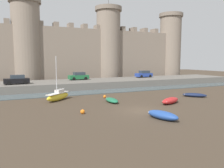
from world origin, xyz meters
name	(u,v)px	position (x,y,z in m)	size (l,w,h in m)	color
ground_plane	(140,111)	(0.00, 0.00, 0.00)	(160.00, 160.00, 0.00)	#423528
water_channel	(95,92)	(0.00, 15.10, 0.05)	(80.00, 4.50, 0.10)	#47565B
quay_road	(83,84)	(0.00, 22.35, 0.70)	(70.77, 10.00, 1.40)	#666059
castle	(71,49)	(0.00, 31.96, 8.23)	(65.51, 6.73, 21.77)	gray
sailboat_midflat_right	(58,96)	(-7.10, 9.96, 0.63)	(4.10, 4.02, 6.06)	yellow
rowboat_midflat_left	(195,95)	(12.16, 4.45, 0.32)	(3.14, 3.23, 0.60)	#141E3D
rowboat_near_channel_right	(112,100)	(-0.89, 5.73, 0.30)	(1.37, 3.23, 0.56)	#1E6B47
rowboat_midflat_centre	(170,100)	(5.59, 1.91, 0.41)	(3.74, 2.51, 0.79)	red
rowboat_foreground_left	(162,115)	(0.15, -3.73, 0.42)	(2.16, 3.57, 0.80)	#234793
mooring_buoy_mid_mud	(105,97)	(-0.54, 9.10, 0.22)	(0.44, 0.44, 0.44)	orange
mooring_buoy_near_channel	(83,112)	(-6.15, 1.30, 0.24)	(0.47, 0.47, 0.47)	orange
car_quay_west	(17,80)	(-12.17, 20.54, 2.18)	(4.22, 2.11, 1.62)	black
car_quay_centre_east	(79,76)	(-0.26, 24.24, 2.18)	(4.22, 2.11, 1.62)	#1E6638
car_quay_centre_west	(144,74)	(15.71, 24.27, 2.18)	(4.22, 2.11, 1.62)	#263F99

